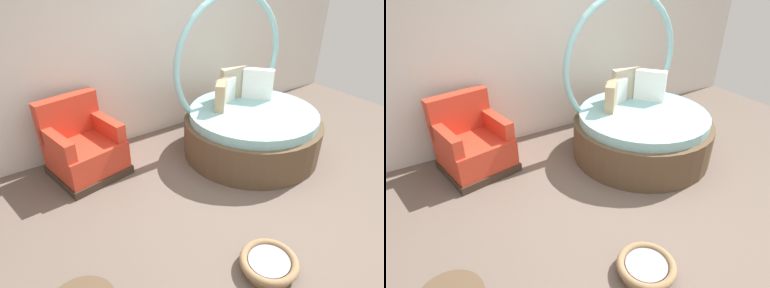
% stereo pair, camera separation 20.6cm
% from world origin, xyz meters
% --- Properties ---
extents(ground_plane, '(8.00, 8.00, 0.02)m').
position_xyz_m(ground_plane, '(0.00, 0.00, -0.01)').
color(ground_plane, '#66564C').
extents(back_wall, '(8.00, 0.12, 2.79)m').
position_xyz_m(back_wall, '(0.00, 2.30, 1.39)').
color(back_wall, silver).
rests_on(back_wall, ground_plane).
extents(round_daybed, '(1.82, 1.82, 2.05)m').
position_xyz_m(round_daybed, '(0.87, 1.02, 0.41)').
color(round_daybed, brown).
rests_on(round_daybed, ground_plane).
extents(red_armchair, '(0.93, 0.93, 0.94)m').
position_xyz_m(red_armchair, '(-1.16, 1.77, 0.33)').
color(red_armchair, '#38281E').
rests_on(red_armchair, ground_plane).
extents(pet_basket, '(0.51, 0.51, 0.13)m').
position_xyz_m(pet_basket, '(-0.39, -0.61, 0.07)').
color(pet_basket, '#8E704C').
rests_on(pet_basket, ground_plane).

